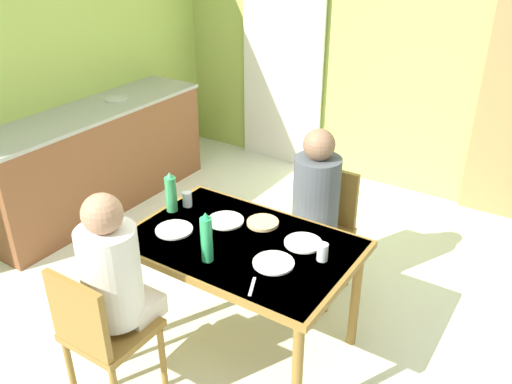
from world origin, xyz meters
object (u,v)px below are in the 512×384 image
at_px(dining_table, 242,253).
at_px(person_near_diner, 113,272).
at_px(chair_far_diner, 322,224).
at_px(water_bottle_green_far, 207,238).
at_px(water_bottle_green_near, 171,193).
at_px(chair_near_diner, 100,331).
at_px(person_far_diner, 315,195).
at_px(kitchen_counter, 96,158).

distance_m(dining_table, person_near_diner, 0.74).
height_order(chair_far_diner, water_bottle_green_far, water_bottle_green_far).
height_order(dining_table, person_near_diner, person_near_diner).
bearing_deg(water_bottle_green_far, person_near_diner, -125.83).
bearing_deg(water_bottle_green_near, chair_near_diner, -74.85).
bearing_deg(chair_far_diner, water_bottle_green_far, 79.97).
xyz_separation_m(chair_near_diner, person_far_diner, (0.47, 1.42, 0.28)).
relative_size(water_bottle_green_near, water_bottle_green_far, 0.90).
xyz_separation_m(chair_near_diner, water_bottle_green_far, (0.29, 0.53, 0.37)).
xyz_separation_m(kitchen_counter, water_bottle_green_near, (1.53, -0.71, 0.40)).
xyz_separation_m(person_near_diner, water_bottle_green_far, (0.29, 0.40, 0.08)).
height_order(person_near_diner, person_far_diner, same).
relative_size(person_far_diner, water_bottle_green_near, 2.95).
height_order(chair_near_diner, water_bottle_green_near, water_bottle_green_near).
bearing_deg(person_far_diner, chair_near_diner, 71.78).
xyz_separation_m(person_near_diner, person_far_diner, (0.47, 1.28, 0.00)).
bearing_deg(person_near_diner, chair_near_diner, -90.00).
xyz_separation_m(chair_near_diner, water_bottle_green_near, (-0.23, 0.84, 0.35)).
bearing_deg(water_bottle_green_far, chair_near_diner, -118.24).
distance_m(dining_table, water_bottle_green_near, 0.60).
bearing_deg(person_near_diner, dining_table, 62.28).
bearing_deg(dining_table, person_far_diner, 78.53).
distance_m(dining_table, chair_far_diner, 0.80).
distance_m(chair_far_diner, person_near_diner, 1.52).
relative_size(chair_far_diner, water_bottle_green_near, 3.34).
height_order(chair_far_diner, person_near_diner, person_near_diner).
bearing_deg(dining_table, chair_near_diner, -113.42).
distance_m(kitchen_counter, chair_near_diner, 2.34).
xyz_separation_m(chair_near_diner, person_near_diner, (0.00, 0.14, 0.28)).
bearing_deg(water_bottle_green_far, chair_far_diner, 79.97).
height_order(chair_near_diner, person_near_diner, person_near_diner).
height_order(chair_near_diner, person_far_diner, person_far_diner).
bearing_deg(person_near_diner, kitchen_counter, 141.12).
bearing_deg(dining_table, water_bottle_green_near, 173.55).
xyz_separation_m(dining_table, person_near_diner, (-0.34, -0.64, 0.13)).
distance_m(chair_near_diner, water_bottle_green_far, 0.71).
bearing_deg(kitchen_counter, water_bottle_green_near, -24.96).
bearing_deg(chair_far_diner, dining_table, 80.50).
relative_size(chair_far_diner, water_bottle_green_far, 3.00).
xyz_separation_m(person_far_diner, water_bottle_green_far, (-0.18, -0.89, 0.08)).
height_order(dining_table, water_bottle_green_far, water_bottle_green_far).
height_order(chair_far_diner, water_bottle_green_near, water_bottle_green_near).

